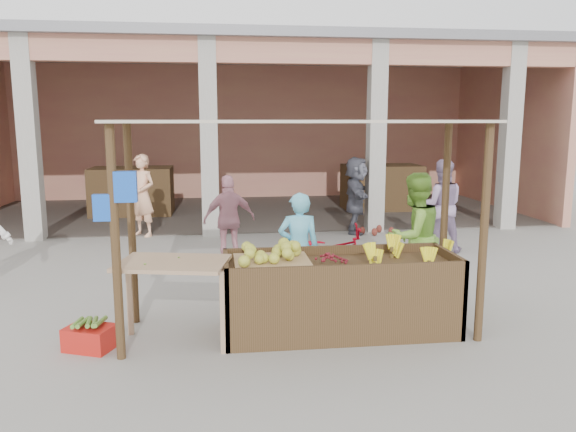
{
  "coord_description": "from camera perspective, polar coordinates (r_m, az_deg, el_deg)",
  "views": [
    {
      "loc": [
        -0.84,
        -5.98,
        2.39
      ],
      "look_at": [
        0.06,
        1.2,
        1.14
      ],
      "focal_mm": 35.0,
      "sensor_mm": 36.0,
      "label": 1
    }
  ],
  "objects": [
    {
      "name": "ground",
      "position": [
        6.49,
        0.81,
        -11.82
      ],
      "size": [
        60.0,
        60.0,
        0.0
      ],
      "primitive_type": "plane",
      "color": "gray",
      "rests_on": "ground"
    },
    {
      "name": "market_building",
      "position": [
        14.93,
        -3.8,
        10.94
      ],
      "size": [
        14.4,
        6.4,
        4.2
      ],
      "color": "tan",
      "rests_on": "ground"
    },
    {
      "name": "fruit_stall",
      "position": [
        6.44,
        5.27,
        -8.26
      ],
      "size": [
        2.6,
        0.95,
        0.8
      ],
      "primitive_type": "cube",
      "color": "#4B331E",
      "rests_on": "ground"
    },
    {
      "name": "stall_awning",
      "position": [
        6.11,
        0.64,
        5.91
      ],
      "size": [
        4.09,
        1.35,
        2.39
      ],
      "color": "#4B331E",
      "rests_on": "ground"
    },
    {
      "name": "banana_heap",
      "position": [
        6.54,
        11.99,
        -3.61
      ],
      "size": [
        1.09,
        0.59,
        0.2
      ],
      "primitive_type": null,
      "color": "#FFF420",
      "rests_on": "fruit_stall"
    },
    {
      "name": "melon_tray",
      "position": [
        6.2,
        -1.65,
        -4.12
      ],
      "size": [
        0.83,
        0.72,
        0.21
      ],
      "color": "#A58255",
      "rests_on": "fruit_stall"
    },
    {
      "name": "berry_heap",
      "position": [
        6.27,
        4.16,
        -4.28
      ],
      "size": [
        0.44,
        0.36,
        0.14
      ],
      "primitive_type": "ellipsoid",
      "color": "maroon",
      "rests_on": "fruit_stall"
    },
    {
      "name": "side_table",
      "position": [
        6.1,
        -11.59,
        -5.83
      ],
      "size": [
        1.26,
        0.97,
        0.91
      ],
      "rotation": [
        0.0,
        0.0,
        -0.21
      ],
      "color": "tan",
      "rests_on": "ground"
    },
    {
      "name": "papaya_pile",
      "position": [
        6.04,
        -11.67,
        -3.52
      ],
      "size": [
        0.76,
        0.44,
        0.22
      ],
      "primitive_type": null,
      "color": "#4E9832",
      "rests_on": "side_table"
    },
    {
      "name": "red_crate",
      "position": [
        6.38,
        -19.48,
        -11.59
      ],
      "size": [
        0.57,
        0.5,
        0.25
      ],
      "primitive_type": "cube",
      "rotation": [
        0.0,
        0.0,
        -0.39
      ],
      "color": "red",
      "rests_on": "ground"
    },
    {
      "name": "plantain_bundle",
      "position": [
        6.33,
        -19.57,
        -10.21
      ],
      "size": [
        0.39,
        0.28,
        0.08
      ],
      "primitive_type": null,
      "color": "#5C8630",
      "rests_on": "red_crate"
    },
    {
      "name": "produce_sacks",
      "position": [
        11.91,
        9.04,
        -0.33
      ],
      "size": [
        1.07,
        0.8,
        0.65
      ],
      "color": "maroon",
      "rests_on": "ground"
    },
    {
      "name": "vendor_blue",
      "position": [
        7.27,
        1.11,
        -2.96
      ],
      "size": [
        0.61,
        0.47,
        1.57
      ],
      "primitive_type": "imported",
      "rotation": [
        0.0,
        0.0,
        3.08
      ],
      "color": "#65CEF1",
      "rests_on": "ground"
    },
    {
      "name": "vendor_green",
      "position": [
        7.62,
        12.69,
        -1.74
      ],
      "size": [
        0.99,
        0.81,
        1.8
      ],
      "primitive_type": "imported",
      "rotation": [
        0.0,
        0.0,
        3.55
      ],
      "color": "#75AF37",
      "rests_on": "ground"
    },
    {
      "name": "motorcycle",
      "position": [
        8.34,
        4.08,
        -3.73
      ],
      "size": [
        0.79,
        1.76,
        0.89
      ],
      "primitive_type": "imported",
      "rotation": [
        0.0,
        0.0,
        1.45
      ],
      "color": "#A50415",
      "rests_on": "ground"
    },
    {
      "name": "shopper_b",
      "position": [
        9.42,
        -5.99,
        -0.04
      ],
      "size": [
        1.01,
        0.66,
        1.59
      ],
      "primitive_type": "imported",
      "rotation": [
        0.0,
        0.0,
        3.32
      ],
      "color": "#CB8895",
      "rests_on": "ground"
    },
    {
      "name": "shopper_d",
      "position": [
        11.94,
        6.93,
        2.31
      ],
      "size": [
        1.01,
        1.69,
        1.71
      ],
      "primitive_type": "imported",
      "rotation": [
        0.0,
        0.0,
        1.33
      ],
      "color": "#494955",
      "rests_on": "ground"
    },
    {
      "name": "shopper_e",
      "position": [
        11.92,
        -14.59,
        2.19
      ],
      "size": [
        0.82,
        0.79,
        1.77
      ],
      "primitive_type": "imported",
      "rotation": [
        0.0,
        0.0,
        -0.64
      ],
      "color": "#FAB287",
      "rests_on": "ground"
    },
    {
      "name": "shopper_f",
      "position": [
        10.58,
        15.28,
        1.44
      ],
      "size": [
        1.0,
        0.73,
        1.84
      ],
      "primitive_type": "imported",
      "rotation": [
        0.0,
        0.0,
        2.89
      ],
      "color": "#937AA0",
      "rests_on": "ground"
    }
  ]
}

